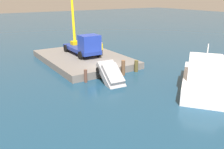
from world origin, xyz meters
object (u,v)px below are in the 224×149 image
Objects in this scene: dock_worker at (102,49)px; salvaged_car at (113,78)px; crane_truck at (84,45)px; moored_yacht at (203,78)px.

dock_worker is 0.44× the size of salvaged_car.
dock_worker is at bearing 56.85° from crane_truck.
salvaged_car is at bearing -122.72° from moored_yacht.
moored_yacht reaches higher than salvaged_car.
crane_truck is at bearing 170.70° from salvaged_car.
moored_yacht is (14.00, 6.10, -1.67)m from crane_truck.
moored_yacht is (4.88, 7.59, -0.04)m from salvaged_car.
moored_yacht is at bearing 23.54° from crane_truck.
crane_truck is 2.32m from dock_worker.
dock_worker is 8.65m from salvaged_car.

